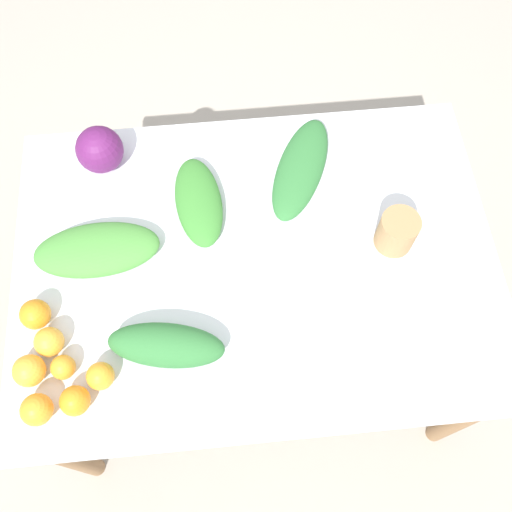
% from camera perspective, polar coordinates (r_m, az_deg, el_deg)
% --- Properties ---
extents(ground_plane, '(8.00, 8.00, 0.00)m').
position_cam_1_polar(ground_plane, '(2.34, 0.00, -8.11)').
color(ground_plane, '#B2A899').
extents(dining_table, '(1.38, 1.00, 0.76)m').
position_cam_1_polar(dining_table, '(1.71, 0.00, -1.58)').
color(dining_table, silver).
rests_on(dining_table, ground_plane).
extents(cabbage_purple, '(0.14, 0.14, 0.14)m').
position_cam_1_polar(cabbage_purple, '(1.80, -15.37, 10.22)').
color(cabbage_purple, '#601E5B').
rests_on(cabbage_purple, dining_table).
extents(paper_bag, '(0.11, 0.11, 0.12)m').
position_cam_1_polar(paper_bag, '(1.65, 13.91, 2.37)').
color(paper_bag, '#A87F51').
rests_on(paper_bag, dining_table).
extents(greens_bunch_kale, '(0.17, 0.32, 0.06)m').
position_cam_1_polar(greens_bunch_kale, '(1.69, -5.77, 5.43)').
color(greens_bunch_kale, '#3D8433').
rests_on(greens_bunch_kale, dining_table).
extents(greens_bunch_dandelion, '(0.36, 0.18, 0.07)m').
position_cam_1_polar(greens_bunch_dandelion, '(1.66, -15.61, 0.61)').
color(greens_bunch_dandelion, '#4C933D').
rests_on(greens_bunch_dandelion, dining_table).
extents(greens_bunch_beet_tops, '(0.32, 0.17, 0.10)m').
position_cam_1_polar(greens_bunch_beet_tops, '(1.51, -8.97, -8.81)').
color(greens_bunch_beet_tops, '#337538').
rests_on(greens_bunch_beet_tops, dining_table).
extents(greens_bunch_scallion, '(0.28, 0.40, 0.06)m').
position_cam_1_polar(greens_bunch_scallion, '(1.75, 4.48, 8.73)').
color(greens_bunch_scallion, '#337538').
rests_on(greens_bunch_scallion, dining_table).
extents(orange_0, '(0.06, 0.06, 0.06)m').
position_cam_1_polar(orange_0, '(1.57, -18.73, -10.49)').
color(orange_0, orange).
rests_on(orange_0, dining_table).
extents(orange_1, '(0.08, 0.08, 0.08)m').
position_cam_1_polar(orange_1, '(1.54, -17.65, -13.62)').
color(orange_1, orange).
rests_on(orange_1, dining_table).
extents(orange_2, '(0.08, 0.08, 0.08)m').
position_cam_1_polar(orange_2, '(1.63, -21.20, -5.45)').
color(orange_2, orange).
rests_on(orange_2, dining_table).
extents(orange_3, '(0.07, 0.07, 0.07)m').
position_cam_1_polar(orange_3, '(1.53, -15.30, -11.50)').
color(orange_3, orange).
rests_on(orange_3, dining_table).
extents(orange_4, '(0.08, 0.08, 0.08)m').
position_cam_1_polar(orange_4, '(1.59, -21.74, -10.61)').
color(orange_4, '#F9A833').
rests_on(orange_4, dining_table).
extents(orange_5, '(0.08, 0.08, 0.08)m').
position_cam_1_polar(orange_5, '(1.60, -19.99, -8.06)').
color(orange_5, '#F9A833').
rests_on(orange_5, dining_table).
extents(orange_6, '(0.08, 0.08, 0.08)m').
position_cam_1_polar(orange_6, '(1.56, -21.08, -14.14)').
color(orange_6, orange).
rests_on(orange_6, dining_table).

